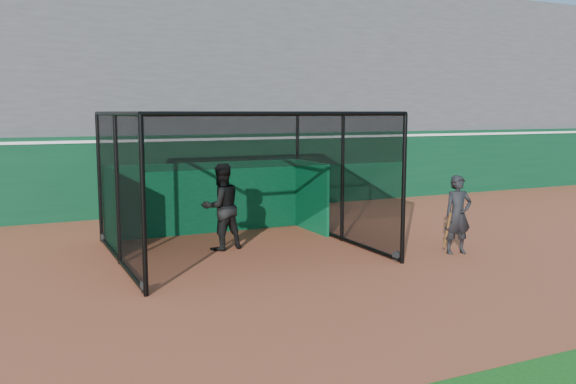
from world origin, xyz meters
name	(u,v)px	position (x,y,z in m)	size (l,w,h in m)	color
ground	(296,276)	(0.00, 0.00, 0.00)	(120.00, 120.00, 0.00)	#9A492C
outfield_wall	(179,173)	(0.00, 8.50, 1.29)	(50.00, 0.50, 2.50)	#0A371E
grandstand	(150,78)	(0.00, 12.27, 4.48)	(50.00, 7.85, 8.95)	#4C4C4F
batting_cage	(239,183)	(-0.22, 2.52, 1.59)	(5.57, 5.18, 3.19)	black
batter	(221,207)	(-0.54, 2.89, 1.02)	(0.99, 0.77, 2.04)	black
on_deck_player	(458,215)	(4.21, 0.19, 0.90)	(0.73, 0.55, 1.80)	black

